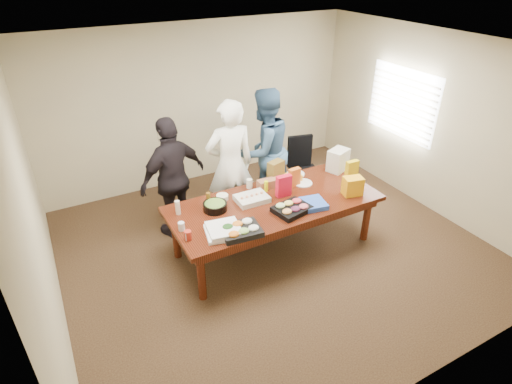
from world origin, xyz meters
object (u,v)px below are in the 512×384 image
conference_table (274,225)px  salad_bowl (215,207)px  person_center (230,165)px  sheet_cake (252,199)px  person_right (264,151)px  office_chair (305,170)px

conference_table → salad_bowl: 0.90m
conference_table → person_center: 1.07m
conference_table → salad_bowl: (-0.77, 0.19, 0.42)m
conference_table → sheet_cake: sheet_cake is taller
person_right → salad_bowl: bearing=24.6°
office_chair → salad_bowl: (-1.95, -0.79, 0.31)m
conference_table → person_center: size_ratio=1.44×
conference_table → person_right: bearing=67.8°
conference_table → salad_bowl: size_ratio=9.10×
salad_bowl → person_right: bearing=35.7°
conference_table → office_chair: bearing=39.9°
person_right → sheet_cake: size_ratio=4.63×
person_center → person_right: bearing=-157.1°
conference_table → office_chair: 1.54m
conference_table → office_chair: office_chair is taller
conference_table → sheet_cake: size_ratio=6.68×
person_right → sheet_cake: (-0.68, -0.89, -0.18)m
sheet_cake → salad_bowl: 0.52m
conference_table → salad_bowl: salad_bowl is taller
office_chair → person_center: size_ratio=0.51×
person_center → sheet_cake: 0.72m
person_center → conference_table: bearing=111.7°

